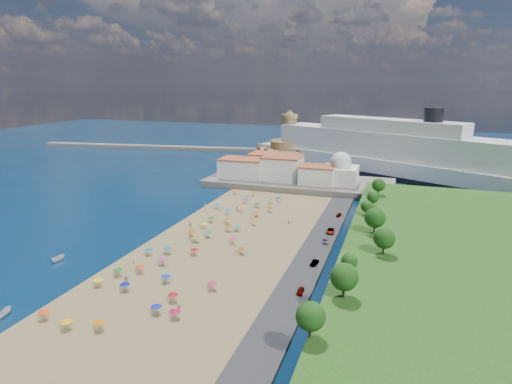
% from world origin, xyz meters
% --- Properties ---
extents(ground, '(700.00, 700.00, 0.00)m').
position_xyz_m(ground, '(0.00, 0.00, 0.00)').
color(ground, '#071938').
rests_on(ground, ground).
extents(terrace, '(90.00, 36.00, 3.00)m').
position_xyz_m(terrace, '(10.00, 73.00, 1.50)').
color(terrace, '#59544C').
rests_on(terrace, ground).
extents(jetty, '(18.00, 70.00, 2.40)m').
position_xyz_m(jetty, '(-12.00, 108.00, 1.20)').
color(jetty, '#59544C').
rests_on(jetty, ground).
extents(breakwater, '(199.03, 34.77, 2.60)m').
position_xyz_m(breakwater, '(-110.00, 153.00, 1.30)').
color(breakwater, '#59544C').
rests_on(breakwater, ground).
extents(waterfront_buildings, '(57.00, 29.00, 11.00)m').
position_xyz_m(waterfront_buildings, '(-3.05, 73.64, 7.88)').
color(waterfront_buildings, silver).
rests_on(waterfront_buildings, terrace).
extents(domed_building, '(16.00, 16.00, 15.00)m').
position_xyz_m(domed_building, '(30.00, 71.00, 8.97)').
color(domed_building, silver).
rests_on(domed_building, terrace).
extents(fortress, '(40.00, 40.00, 32.40)m').
position_xyz_m(fortress, '(-12.00, 138.00, 6.68)').
color(fortress, '#A37E51').
rests_on(fortress, ground).
extents(cruise_ship, '(164.03, 96.17, 37.15)m').
position_xyz_m(cruise_ship, '(49.81, 111.44, 11.00)').
color(cruise_ship, black).
rests_on(cruise_ship, ground).
extents(beach_parasols, '(31.35, 115.09, 2.20)m').
position_xyz_m(beach_parasols, '(-0.79, -9.30, 2.15)').
color(beach_parasols, gray).
rests_on(beach_parasols, beach).
extents(beachgoers, '(38.99, 95.92, 1.89)m').
position_xyz_m(beachgoers, '(-2.50, 0.64, 1.13)').
color(beachgoers, tan).
rests_on(beachgoers, beach).
extents(moored_boats, '(13.13, 31.80, 1.64)m').
position_xyz_m(moored_boats, '(-28.77, -51.83, 0.81)').
color(moored_boats, white).
rests_on(moored_boats, ground).
extents(parked_cars, '(2.68, 66.77, 1.42)m').
position_xyz_m(parked_cars, '(36.00, -1.01, 1.35)').
color(parked_cars, gray).
rests_on(parked_cars, promenade).
extents(hillside_trees, '(15.91, 110.11, 7.88)m').
position_xyz_m(hillside_trees, '(48.65, -12.78, 10.20)').
color(hillside_trees, '#382314').
rests_on(hillside_trees, hillside).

